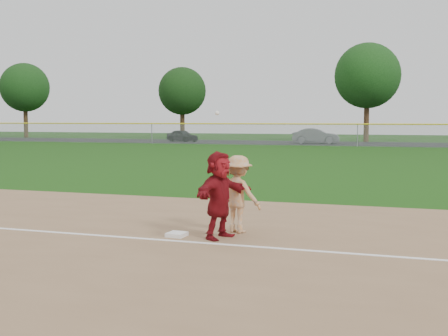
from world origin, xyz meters
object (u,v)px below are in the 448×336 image
(base_runner, at_px, (219,195))
(car_mid, at_px, (316,136))
(first_base, at_px, (177,234))
(car_left, at_px, (182,136))

(base_runner, height_order, car_mid, base_runner)
(base_runner, relative_size, car_mid, 0.38)
(base_runner, bearing_deg, first_base, 116.80)
(first_base, bearing_deg, car_left, 112.02)
(first_base, relative_size, base_runner, 0.21)
(first_base, height_order, car_left, car_left)
(base_runner, bearing_deg, car_left, 42.95)
(car_left, height_order, car_mid, car_mid)
(base_runner, xyz_separation_m, car_mid, (-4.92, 45.17, -0.14))
(car_left, bearing_deg, first_base, -133.77)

